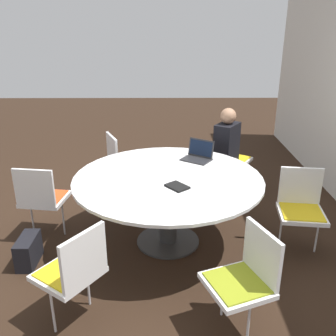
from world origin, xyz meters
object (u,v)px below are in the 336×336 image
Objects in this scene: chair_3 at (74,268)px; handbag at (28,251)px; chair_1 at (122,160)px; spiral_notebook at (177,186)px; chair_4 at (245,275)px; chair_0 at (229,154)px; chair_5 at (301,204)px; person_0 at (228,146)px; laptop at (198,155)px; chair_2 at (41,195)px.

chair_3 reaches higher than handbag.
chair_1 is 1.62m from spiral_notebook.
chair_3 is at bearing 64.68° from chair_4.
chair_1 is at bearing -48.42° from chair_0.
chair_4 is at bearing 25.71° from spiral_notebook.
person_0 is (-1.26, -0.55, 0.20)m from chair_5.
chair_1 is 2.16× the size of laptop.
chair_2 is at bearing 2.74° from chair_5.
chair_4 is (2.41, 1.15, 0.00)m from chair_1.
chair_0 is 2.64m from chair_4.
chair_3 is at bearing 0.37° from person_0.
chair_5 is 1.39m from person_0.
chair_4 is at bearing -58.87° from chair_3.
chair_0 and chair_4 have the same top height.
laptop is (-1.66, 1.05, 0.31)m from chair_3.
person_0 is at bearing -26.99° from chair_4.
chair_0 is at bearing -161.06° from person_0.
chair_3 and chair_4 have the same top height.
chair_0 reaches higher than spiral_notebook.
chair_2 is at bearing 33.24° from chair_4.
handbag is (0.12, -1.44, -0.62)m from spiral_notebook.
chair_4 is 1.00× the size of chair_5.
person_0 is at bearing 34.07° from chair_2.
chair_0 is at bearing 38.44° from chair_2.
laptop reaches higher than handbag.
chair_0 is 1.59m from chair_5.
chair_5 is (1.51, 0.49, 0.00)m from chair_0.
chair_0 and chair_3 have the same top height.
chair_0 is 1.06m from laptop.
chair_3 is at bearing 1.92° from chair_0.
chair_1 is 1.39m from person_0.
chair_5 is (-1.03, 2.04, 0.00)m from chair_3.
laptop reaches higher than chair_2.
chair_0 is 2.16× the size of laptop.
chair_3 is 2.29m from chair_5.
chair_5 is at bearing 51.35° from chair_0.
person_0 reaches higher than laptop.
chair_1 is at bearing 63.68° from chair_2.
chair_2 and chair_3 have the same top height.
spiral_notebook is at bearing 1.66° from chair_1.
chair_4 is (1.33, 1.88, 0.00)m from chair_2.
chair_0 is at bearing 155.25° from spiral_notebook.
laptop reaches higher than chair_0.
person_0 is at bearing 18.94° from chair_0.
chair_4 is at bearing -49.78° from laptop.
chair_3 is 3.27× the size of spiral_notebook.
spiral_notebook is 1.57m from handbag.
chair_4 is 1.78m from laptop.
laptop is at bearing 2.46° from chair_3.
person_0 is 0.78m from laptop.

